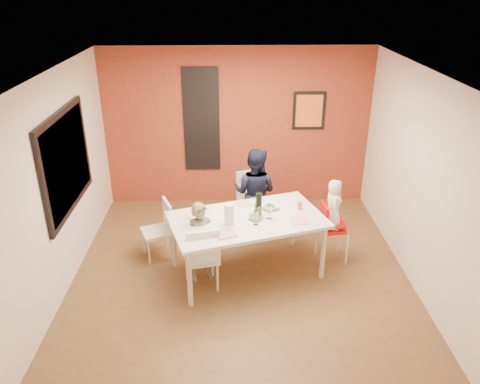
{
  "coord_description": "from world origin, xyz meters",
  "views": [
    {
      "loc": [
        -0.14,
        -5.41,
        3.7
      ],
      "look_at": [
        0.0,
        0.3,
        1.05
      ],
      "focal_mm": 35.0,
      "sensor_mm": 36.0,
      "label": 1
    }
  ],
  "objects_px": {
    "toddler": "(334,204)",
    "chair_left": "(161,226)",
    "high_chair": "(330,227)",
    "child_near": "(202,242)",
    "dining_table": "(247,223)",
    "paper_towel_roll": "(229,214)",
    "child_far": "(255,193)",
    "chair_far": "(252,197)",
    "chair_near": "(202,255)",
    "wine_bottle": "(259,204)"
  },
  "relations": [
    {
      "from": "high_chair",
      "to": "paper_towel_roll",
      "type": "bearing_deg",
      "value": 100.2
    },
    {
      "from": "chair_far",
      "to": "high_chair",
      "type": "distance_m",
      "value": 1.45
    },
    {
      "from": "wine_bottle",
      "to": "toddler",
      "type": "bearing_deg",
      "value": 10.67
    },
    {
      "from": "chair_far",
      "to": "child_near",
      "type": "xyz_separation_m",
      "value": [
        -0.72,
        -1.42,
        0.03
      ]
    },
    {
      "from": "chair_far",
      "to": "toddler",
      "type": "height_order",
      "value": "toddler"
    },
    {
      "from": "paper_towel_roll",
      "to": "chair_far",
      "type": "bearing_deg",
      "value": 75.84
    },
    {
      "from": "child_far",
      "to": "paper_towel_roll",
      "type": "distance_m",
      "value": 1.28
    },
    {
      "from": "chair_near",
      "to": "toddler",
      "type": "relative_size",
      "value": 1.28
    },
    {
      "from": "child_near",
      "to": "paper_towel_roll",
      "type": "height_order",
      "value": "child_near"
    },
    {
      "from": "paper_towel_roll",
      "to": "wine_bottle",
      "type": "bearing_deg",
      "value": 30.96
    },
    {
      "from": "chair_left",
      "to": "paper_towel_roll",
      "type": "bearing_deg",
      "value": 36.99
    },
    {
      "from": "child_near",
      "to": "toddler",
      "type": "distance_m",
      "value": 1.86
    },
    {
      "from": "high_chair",
      "to": "wine_bottle",
      "type": "xyz_separation_m",
      "value": [
        -1.01,
        -0.19,
        0.45
      ]
    },
    {
      "from": "high_chair",
      "to": "paper_towel_roll",
      "type": "relative_size",
      "value": 3.17
    },
    {
      "from": "child_far",
      "to": "wine_bottle",
      "type": "xyz_separation_m",
      "value": [
        -0.0,
        -0.95,
        0.27
      ]
    },
    {
      "from": "chair_near",
      "to": "paper_towel_roll",
      "type": "distance_m",
      "value": 0.62
    },
    {
      "from": "chair_left",
      "to": "high_chair",
      "type": "bearing_deg",
      "value": 64.34
    },
    {
      "from": "high_chair",
      "to": "toddler",
      "type": "xyz_separation_m",
      "value": [
        0.02,
        0.0,
        0.35
      ]
    },
    {
      "from": "dining_table",
      "to": "chair_near",
      "type": "relative_size",
      "value": 2.43
    },
    {
      "from": "dining_table",
      "to": "paper_towel_roll",
      "type": "height_order",
      "value": "paper_towel_roll"
    },
    {
      "from": "chair_far",
      "to": "high_chair",
      "type": "xyz_separation_m",
      "value": [
        1.04,
        -1.0,
        0.01
      ]
    },
    {
      "from": "high_chair",
      "to": "dining_table",
      "type": "bearing_deg",
      "value": 96.95
    },
    {
      "from": "chair_left",
      "to": "toddler",
      "type": "distance_m",
      "value": 2.43
    },
    {
      "from": "chair_near",
      "to": "high_chair",
      "type": "xyz_separation_m",
      "value": [
        1.75,
        0.66,
        0.02
      ]
    },
    {
      "from": "chair_left",
      "to": "toddler",
      "type": "xyz_separation_m",
      "value": [
        2.39,
        -0.16,
        0.4
      ]
    },
    {
      "from": "chair_near",
      "to": "paper_towel_roll",
      "type": "relative_size",
      "value": 3.3
    },
    {
      "from": "dining_table",
      "to": "chair_far",
      "type": "height_order",
      "value": "chair_far"
    },
    {
      "from": "paper_towel_roll",
      "to": "high_chair",
      "type": "bearing_deg",
      "value": 16.8
    },
    {
      "from": "dining_table",
      "to": "paper_towel_roll",
      "type": "relative_size",
      "value": 8.01
    },
    {
      "from": "toddler",
      "to": "chair_left",
      "type": "bearing_deg",
      "value": 92.54
    },
    {
      "from": "paper_towel_roll",
      "to": "child_far",
      "type": "bearing_deg",
      "value": 71.82
    },
    {
      "from": "high_chair",
      "to": "wine_bottle",
      "type": "bearing_deg",
      "value": 94.02
    },
    {
      "from": "dining_table",
      "to": "toddler",
      "type": "relative_size",
      "value": 3.12
    },
    {
      "from": "dining_table",
      "to": "child_near",
      "type": "xyz_separation_m",
      "value": [
        -0.6,
        -0.14,
        -0.2
      ]
    },
    {
      "from": "dining_table",
      "to": "chair_left",
      "type": "distance_m",
      "value": 1.31
    },
    {
      "from": "high_chair",
      "to": "child_far",
      "type": "bearing_deg",
      "value": 46.36
    },
    {
      "from": "high_chair",
      "to": "paper_towel_roll",
      "type": "distance_m",
      "value": 1.53
    },
    {
      "from": "chair_left",
      "to": "high_chair",
      "type": "relative_size",
      "value": 0.96
    },
    {
      "from": "chair_near",
      "to": "paper_towel_roll",
      "type": "bearing_deg",
      "value": -158.23
    },
    {
      "from": "dining_table",
      "to": "wine_bottle",
      "type": "bearing_deg",
      "value": 30.63
    },
    {
      "from": "chair_far",
      "to": "child_far",
      "type": "distance_m",
      "value": 0.3
    },
    {
      "from": "dining_table",
      "to": "high_chair",
      "type": "relative_size",
      "value": 2.53
    },
    {
      "from": "chair_far",
      "to": "high_chair",
      "type": "height_order",
      "value": "chair_far"
    },
    {
      "from": "child_far",
      "to": "chair_near",
      "type": "bearing_deg",
      "value": 84.68
    },
    {
      "from": "high_chair",
      "to": "child_far",
      "type": "distance_m",
      "value": 1.28
    },
    {
      "from": "dining_table",
      "to": "paper_towel_roll",
      "type": "bearing_deg",
      "value": -148.82
    },
    {
      "from": "chair_near",
      "to": "dining_table",
      "type": "bearing_deg",
      "value": -159.55
    },
    {
      "from": "high_chair",
      "to": "child_near",
      "type": "relative_size",
      "value": 0.79
    },
    {
      "from": "paper_towel_roll",
      "to": "child_near",
      "type": "bearing_deg",
      "value": 179.6
    },
    {
      "from": "chair_left",
      "to": "high_chair",
      "type": "height_order",
      "value": "high_chair"
    }
  ]
}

